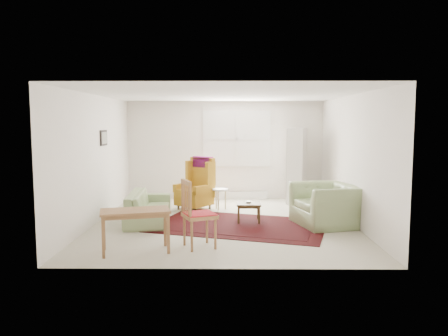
{
  "coord_description": "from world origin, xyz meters",
  "views": [
    {
      "loc": [
        0.08,
        -8.46,
        1.97
      ],
      "look_at": [
        0.0,
        0.3,
        1.05
      ],
      "focal_mm": 35.0,
      "sensor_mm": 36.0,
      "label": 1
    }
  ],
  "objects_px": {
    "coffee_table": "(249,212)",
    "cabinet": "(297,166)",
    "armchair": "(326,201)",
    "wingback_chair": "(194,183)",
    "desk_chair": "(200,214)",
    "desk": "(136,231)",
    "sofa": "(149,201)",
    "stool": "(220,199)"
  },
  "relations": [
    {
      "from": "armchair",
      "to": "coffee_table",
      "type": "xyz_separation_m",
      "value": [
        -1.48,
        0.24,
        -0.28
      ]
    },
    {
      "from": "armchair",
      "to": "desk",
      "type": "relative_size",
      "value": 1.18
    },
    {
      "from": "desk",
      "to": "desk_chair",
      "type": "distance_m",
      "value": 1.01
    },
    {
      "from": "coffee_table",
      "to": "desk_chair",
      "type": "bearing_deg",
      "value": -115.8
    },
    {
      "from": "coffee_table",
      "to": "desk",
      "type": "bearing_deg",
      "value": -131.91
    },
    {
      "from": "stool",
      "to": "cabinet",
      "type": "relative_size",
      "value": 0.26
    },
    {
      "from": "armchair",
      "to": "desk_chair",
      "type": "relative_size",
      "value": 1.12
    },
    {
      "from": "cabinet",
      "to": "armchair",
      "type": "bearing_deg",
      "value": -67.57
    },
    {
      "from": "coffee_table",
      "to": "cabinet",
      "type": "xyz_separation_m",
      "value": [
        1.27,
        2.08,
        0.72
      ]
    },
    {
      "from": "sofa",
      "to": "desk_chair",
      "type": "height_order",
      "value": "desk_chair"
    },
    {
      "from": "wingback_chair",
      "to": "coffee_table",
      "type": "bearing_deg",
      "value": -10.15
    },
    {
      "from": "sofa",
      "to": "stool",
      "type": "bearing_deg",
      "value": -56.21
    },
    {
      "from": "coffee_table",
      "to": "desk_chair",
      "type": "height_order",
      "value": "desk_chair"
    },
    {
      "from": "cabinet",
      "to": "desk_chair",
      "type": "bearing_deg",
      "value": -101.54
    },
    {
      "from": "wingback_chair",
      "to": "desk",
      "type": "xyz_separation_m",
      "value": [
        -0.63,
        -3.29,
        -0.27
      ]
    },
    {
      "from": "cabinet",
      "to": "desk",
      "type": "height_order",
      "value": "cabinet"
    },
    {
      "from": "desk",
      "to": "desk_chair",
      "type": "bearing_deg",
      "value": 14.69
    },
    {
      "from": "wingback_chair",
      "to": "coffee_table",
      "type": "relative_size",
      "value": 2.51
    },
    {
      "from": "wingback_chair",
      "to": "desk",
      "type": "height_order",
      "value": "wingback_chair"
    },
    {
      "from": "desk_chair",
      "to": "coffee_table",
      "type": "bearing_deg",
      "value": -48.47
    },
    {
      "from": "armchair",
      "to": "coffee_table",
      "type": "relative_size",
      "value": 2.56
    },
    {
      "from": "stool",
      "to": "wingback_chair",
      "type": "bearing_deg",
      "value": 177.32
    },
    {
      "from": "armchair",
      "to": "coffee_table",
      "type": "bearing_deg",
      "value": -114.76
    },
    {
      "from": "sofa",
      "to": "coffee_table",
      "type": "bearing_deg",
      "value": -98.14
    },
    {
      "from": "stool",
      "to": "cabinet",
      "type": "bearing_deg",
      "value": 24.32
    },
    {
      "from": "coffee_table",
      "to": "cabinet",
      "type": "distance_m",
      "value": 2.55
    },
    {
      "from": "sofa",
      "to": "coffee_table",
      "type": "distance_m",
      "value": 2.02
    },
    {
      "from": "armchair",
      "to": "desk",
      "type": "xyz_separation_m",
      "value": [
        -3.29,
        -1.78,
        -0.15
      ]
    },
    {
      "from": "wingback_chair",
      "to": "armchair",
      "type": "bearing_deg",
      "value": 7.33
    },
    {
      "from": "armchair",
      "to": "wingback_chair",
      "type": "distance_m",
      "value": 3.06
    },
    {
      "from": "desk",
      "to": "desk_chair",
      "type": "xyz_separation_m",
      "value": [
        0.96,
        0.25,
        0.22
      ]
    },
    {
      "from": "cabinet",
      "to": "desk",
      "type": "xyz_separation_m",
      "value": [
        -3.08,
        -4.1,
        -0.59
      ]
    },
    {
      "from": "wingback_chair",
      "to": "desk",
      "type": "distance_m",
      "value": 3.36
    },
    {
      "from": "cabinet",
      "to": "desk_chair",
      "type": "relative_size",
      "value": 1.69
    },
    {
      "from": "sofa",
      "to": "armchair",
      "type": "relative_size",
      "value": 1.61
    },
    {
      "from": "coffee_table",
      "to": "stool",
      "type": "height_order",
      "value": "stool"
    },
    {
      "from": "coffee_table",
      "to": "desk",
      "type": "xyz_separation_m",
      "value": [
        -1.81,
        -2.02,
        0.13
      ]
    },
    {
      "from": "stool",
      "to": "desk_chair",
      "type": "bearing_deg",
      "value": -95.06
    },
    {
      "from": "stool",
      "to": "desk_chair",
      "type": "xyz_separation_m",
      "value": [
        -0.27,
        -3.01,
        0.3
      ]
    },
    {
      "from": "sofa",
      "to": "cabinet",
      "type": "xyz_separation_m",
      "value": [
        3.27,
        1.95,
        0.52
      ]
    },
    {
      "from": "stool",
      "to": "cabinet",
      "type": "distance_m",
      "value": 2.15
    },
    {
      "from": "sofa",
      "to": "coffee_table",
      "type": "height_order",
      "value": "sofa"
    }
  ]
}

